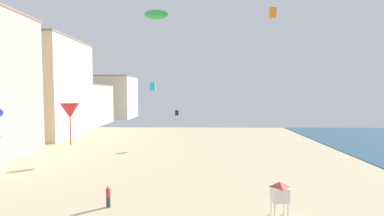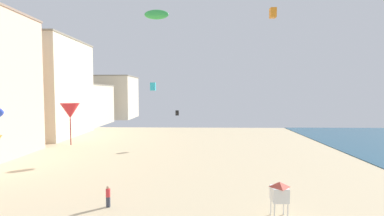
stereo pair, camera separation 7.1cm
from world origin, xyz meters
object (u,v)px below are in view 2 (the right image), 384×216
Objects in this scene: kite_red_delta at (70,111)px; kite_black_box at (177,113)px; kite_orange_box at (273,13)px; kite_green_parafoil at (157,15)px; kite_flyer at (108,195)px; lifeguard_stand at (279,192)px; kite_cyan_box at (153,87)px.

kite_red_delta reaches higher than kite_black_box.
kite_orange_box is 17.06m from kite_green_parafoil.
kite_red_delta is 4.61× the size of kite_black_box.
kite_flyer is 0.64× the size of kite_green_parafoil.
lifeguard_stand is at bearing -103.13° from kite_orange_box.
lifeguard_stand is 2.23× the size of kite_cyan_box.
kite_orange_box is at bearing 31.23° from kite_green_parafoil.
lifeguard_stand is at bearing -69.67° from kite_black_box.
kite_black_box is at bearing 87.89° from lifeguard_stand.
kite_red_delta reaches higher than lifeguard_stand.
kite_green_parafoil is at bearing -93.47° from kite_black_box.
kite_green_parafoil is (2.48, 8.47, 15.96)m from kite_flyer.
kite_cyan_box is 1.40× the size of kite_black_box.
kite_green_parafoil is (-10.07, 9.88, 15.04)m from lifeguard_stand.
kite_flyer is 2.01× the size of kite_black_box.
kite_green_parafoil is at bearing 66.90° from kite_flyer.
kite_red_delta is (-4.60, 3.72, 6.20)m from kite_flyer.
kite_orange_box is 1.13× the size of kite_cyan_box.
kite_green_parafoil reaches higher than kite_black_box.
kite_cyan_box is (-12.24, 19.88, 7.76)m from lifeguard_stand.
kite_black_box is (-13.51, 6.12, -14.05)m from kite_orange_box.
kite_orange_box reaches higher than kite_flyer.
kite_green_parafoil is 3.13× the size of kite_black_box.
kite_orange_box is at bearing 38.76° from kite_flyer.
kite_black_box is at bearing 57.74° from kite_cyan_box.
kite_flyer is at bearing -90.96° from kite_cyan_box.
kite_cyan_box is 12.55m from kite_green_parafoil.
kite_green_parafoil reaches higher than kite_flyer.
kite_green_parafoil is at bearing -77.73° from kite_cyan_box.
kite_orange_box reaches higher than kite_cyan_box.
kite_flyer is at bearing -38.94° from kite_red_delta.
kite_red_delta is at bearing -112.16° from kite_black_box.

